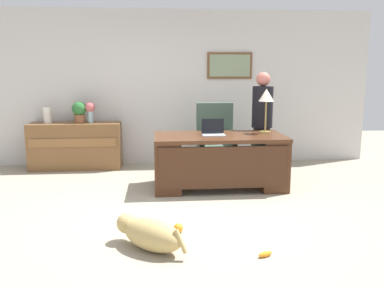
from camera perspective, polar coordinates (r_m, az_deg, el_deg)
ground_plane at (r=4.93m, az=-0.89°, el=-9.26°), size 12.00×12.00×0.00m
back_wall at (r=7.24m, az=-2.29°, el=7.98°), size 7.00×0.16×2.70m
desk at (r=5.72m, az=3.91°, el=-2.20°), size 1.83×0.90×0.76m
credenza at (r=7.14m, az=-16.14°, el=-0.23°), size 1.52×0.50×0.78m
armchair at (r=6.60m, az=3.39°, el=0.28°), size 0.60×0.59×1.13m
person_standing at (r=6.37m, az=9.89°, el=2.88°), size 0.32×0.32×1.63m
dog_lying at (r=3.87m, az=-6.05°, el=-12.50°), size 0.70×0.65×0.30m
laptop at (r=5.68m, az=3.02°, el=1.84°), size 0.32×0.22×0.22m
desk_lamp at (r=5.91m, az=10.50°, el=6.43°), size 0.22×0.22×0.64m
vase_with_flowers at (r=7.01m, az=-14.26°, el=4.75°), size 0.17×0.17×0.35m
vase_empty at (r=7.16m, az=-19.84°, el=3.85°), size 0.13×0.13×0.27m
potted_plant at (r=7.04m, az=-15.69°, el=4.51°), size 0.24×0.24×0.36m
dog_toy_ball at (r=4.25m, az=-1.96°, el=-11.84°), size 0.10×0.10×0.10m
dog_toy_bone at (r=3.82m, az=10.35°, el=-15.12°), size 0.16×0.11×0.05m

